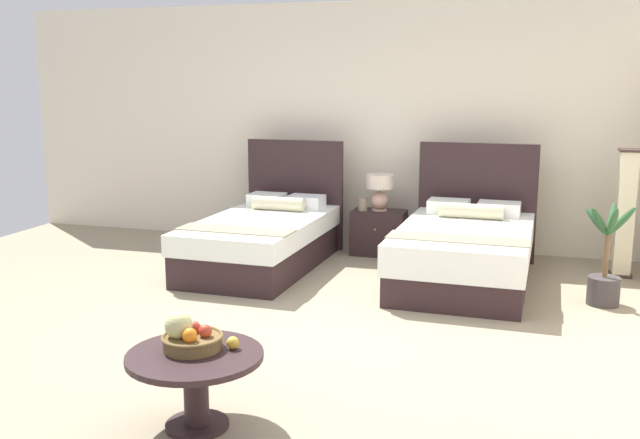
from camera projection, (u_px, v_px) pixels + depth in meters
The scene contains 12 objects.
ground_plane at pixel (306, 334), 5.50m from camera, with size 9.41×10.00×0.02m, color gray.
wall_back at pixel (389, 126), 8.24m from camera, with size 9.41×0.12×2.82m, color #EEE2C8.
bed_near_window at pixel (264, 238), 7.44m from camera, with size 1.19×2.14×1.25m.
bed_near_corner at pixel (465, 250), 6.85m from camera, with size 1.29×2.07×1.27m.
nightstand at pixel (379, 232), 7.97m from camera, with size 0.59×0.41×0.50m.
table_lamp at pixel (380, 188), 7.89m from camera, with size 0.30×0.30×0.41m.
vase at pixel (363, 204), 7.92m from camera, with size 0.11×0.11×0.15m.
coffee_table at pixel (195, 372), 3.95m from camera, with size 0.76×0.76×0.44m.
fruit_bowl at pixel (189, 337), 3.97m from camera, with size 0.35×0.35×0.22m.
loose_apple at pixel (233, 343), 3.98m from camera, with size 0.07×0.07×0.07m.
floor_lamp_corner at pixel (625, 214), 6.99m from camera, with size 0.21×0.21×1.27m.
potted_palm at pixel (605, 274), 6.15m from camera, with size 0.44×0.58×0.92m.
Camera 1 is at (1.59, -4.98, 1.91)m, focal length 39.88 mm.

